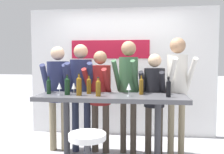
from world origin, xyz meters
TOP-DOWN VIEW (x-y plane):
  - back_wall at (-0.00, 1.53)m, footprint 3.70×0.12m
  - tasting_table at (0.00, 0.00)m, footprint 2.10×0.64m
  - bar_stool at (-0.19, -0.69)m, footprint 0.46×0.46m
  - person_far_left at (-0.94, 0.47)m, footprint 0.47×0.58m
  - person_left at (-0.55, 0.47)m, footprint 0.47×0.58m
  - person_center_left at (-0.24, 0.47)m, footprint 0.45×0.55m
  - person_center at (0.21, 0.48)m, footprint 0.43×0.57m
  - person_center_right at (0.62, 0.50)m, footprint 0.45×0.55m
  - person_right at (0.97, 0.47)m, footprint 0.43×0.58m
  - wine_bottle_0 at (0.78, -0.08)m, footprint 0.06×0.06m
  - wine_bottle_1 at (-0.92, 0.01)m, footprint 0.06×0.06m
  - wine_bottle_2 at (-0.62, -0.04)m, footprint 0.08×0.08m
  - wine_bottle_3 at (0.42, 0.11)m, footprint 0.06×0.06m
  - wine_bottle_4 at (-0.34, 0.10)m, footprint 0.07×0.07m
  - wine_bottle_5 at (-0.16, -0.13)m, footprint 0.07×0.07m
  - wine_bottle_6 at (-0.44, -0.08)m, footprint 0.07×0.07m
  - wine_glass_0 at (-0.73, -0.08)m, footprint 0.07×0.07m
  - wine_glass_1 at (-0.53, -0.04)m, footprint 0.07×0.07m
  - wine_glass_2 at (0.25, -0.06)m, footprint 0.07×0.07m

SIDE VIEW (x-z plane):
  - bar_stool at x=-0.19m, z-range 0.11..0.78m
  - tasting_table at x=0.00m, z-range 0.35..1.36m
  - person_center_right at x=0.62m, z-range 0.20..1.80m
  - person_center_left at x=-0.24m, z-range 0.20..1.85m
  - person_far_left at x=-0.94m, z-range 0.21..1.93m
  - person_left at x=-0.55m, z-range 0.22..1.97m
  - wine_bottle_1 at x=-0.92m, z-range 1.00..1.26m
  - wine_bottle_5 at x=-0.16m, z-range 1.00..1.27m
  - wine_glass_0 at x=-0.73m, z-range 1.05..1.23m
  - wine_glass_1 at x=-0.53m, z-range 1.05..1.23m
  - wine_glass_2 at x=0.25m, z-range 1.05..1.23m
  - wine_bottle_0 at x=0.78m, z-range 1.00..1.27m
  - wine_bottle_4 at x=-0.34m, z-range 1.00..1.28m
  - wine_bottle_3 at x=0.42m, z-range 1.00..1.29m
  - person_center at x=0.21m, z-range 0.24..2.05m
  - wine_bottle_2 at x=-0.62m, z-range 1.00..1.29m
  - wine_bottle_6 at x=-0.44m, z-range 1.00..1.31m
  - person_right at x=0.97m, z-range 0.25..2.10m
  - back_wall at x=0.00m, z-range 0.01..2.52m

